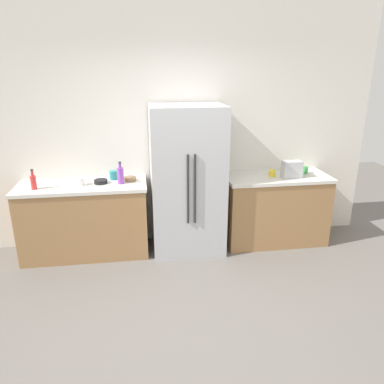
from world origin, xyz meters
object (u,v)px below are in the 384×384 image
toaster (292,169)px  cup_b (305,170)px  bowl_a (101,182)px  bowl_b (130,179)px  refrigerator (187,181)px  cup_a (272,173)px  cup_c (80,182)px  bottle_a (121,175)px  bottle_b (33,182)px  cup_d (113,175)px

toaster → cup_b: size_ratio=2.58×
bowl_a → bowl_b: bearing=9.1°
toaster → bowl_b: toaster is taller
bowl_b → refrigerator: bearing=-8.7°
cup_a → bowl_b: cup_a is taller
refrigerator → cup_b: (1.56, 0.10, 0.04)m
refrigerator → bowl_a: 1.04m
cup_a → cup_c: 2.35m
toaster → cup_c: 2.58m
toaster → bottle_a: (-2.11, 0.05, -0.00)m
refrigerator → bottle_a: refrigerator is taller
cup_c → bottle_a: bearing=-0.4°
refrigerator → bowl_a: size_ratio=11.55×
refrigerator → cup_b: refrigerator is taller
bottle_b → cup_d: bearing=15.9°
toaster → cup_b: (0.25, 0.15, -0.06)m
bottle_a → cup_a: size_ratio=3.17×
refrigerator → bowl_a: refrigerator is taller
toaster → cup_b: toaster is taller
refrigerator → cup_c: 1.27m
bottle_a → bowl_b: bottle_a is taller
cup_a → bowl_a: cup_a is taller
toaster → refrigerator: bearing=178.1°
toaster → cup_a: (-0.22, 0.08, -0.06)m
toaster → cup_a: bearing=161.1°
bowl_b → bottle_a: bearing=-137.3°
bowl_a → bottle_b: bearing=-171.4°
cup_a → bottle_b: bearing=-178.2°
bottle_b → cup_b: (3.33, 0.16, -0.04)m
toaster → cup_d: (-2.20, 0.23, -0.05)m
cup_a → bowl_a: bearing=179.5°
bottle_a → bowl_b: bearing=42.7°
refrigerator → bowl_b: refrigerator is taller
toaster → cup_d: toaster is taller
bottle_a → cup_a: 1.89m
cup_c → bowl_a: size_ratio=0.58×
toaster → bowl_a: 2.35m
bottle_a → bowl_a: size_ratio=1.69×
cup_c → bowl_b: bearing=9.4°
bowl_b → bowl_a: bearing=-170.9°
bottle_a → cup_d: 0.21m
bowl_a → bowl_b: 0.35m
cup_a → cup_d: cup_d is taller
cup_c → cup_a: bearing=0.5°
bottle_a → bottle_b: size_ratio=1.14×
refrigerator → cup_a: bearing=1.7°
bottle_b → cup_c: (0.50, 0.07, -0.04)m
bottle_a → bowl_a: 0.26m
cup_d → cup_b: bearing=-2.1°
bottle_b → toaster: bearing=0.3°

